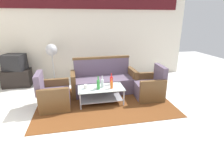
% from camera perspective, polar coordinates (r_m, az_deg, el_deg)
% --- Properties ---
extents(ground_plane, '(14.00, 14.00, 0.00)m').
position_cam_1_polar(ground_plane, '(3.64, -0.41, -14.03)').
color(ground_plane, white).
extents(wall_back, '(6.52, 0.19, 2.80)m').
position_cam_1_polar(wall_back, '(6.10, -6.07, 14.06)').
color(wall_back, silver).
rests_on(wall_back, ground).
extents(rug, '(3.24, 2.14, 0.01)m').
position_cam_1_polar(rug, '(4.41, -2.47, -7.68)').
color(rug, brown).
rests_on(rug, ground).
extents(couch, '(1.82, 0.80, 0.96)m').
position_cam_1_polar(couch, '(4.92, -2.77, -0.89)').
color(couch, '#5B4C60').
rests_on(couch, rug).
extents(armchair_left, '(0.73, 0.79, 0.85)m').
position_cam_1_polar(armchair_left, '(4.28, -18.70, -5.42)').
color(armchair_left, '#5B4C60').
rests_on(armchair_left, rug).
extents(armchair_right, '(0.73, 0.79, 0.85)m').
position_cam_1_polar(armchair_right, '(4.66, 12.20, -2.82)').
color(armchair_right, '#5B4C60').
rests_on(armchair_right, rug).
extents(coffee_table, '(1.10, 0.60, 0.40)m').
position_cam_1_polar(coffee_table, '(4.27, -3.64, -4.70)').
color(coffee_table, silver).
rests_on(coffee_table, rug).
extents(bottle_orange, '(0.06, 0.06, 0.25)m').
position_cam_1_polar(bottle_orange, '(4.12, -0.13, -2.03)').
color(bottle_orange, '#D85919').
rests_on(bottle_orange, coffee_table).
extents(bottle_clear, '(0.07, 0.07, 0.29)m').
position_cam_1_polar(bottle_clear, '(4.20, -3.19, -1.45)').
color(bottle_clear, silver).
rests_on(bottle_clear, coffee_table).
extents(bottle_green, '(0.07, 0.07, 0.32)m').
position_cam_1_polar(bottle_green, '(4.08, -4.52, -1.94)').
color(bottle_green, '#2D8C38').
rests_on(bottle_green, coffee_table).
extents(bottle_red, '(0.07, 0.07, 0.29)m').
position_cam_1_polar(bottle_red, '(4.35, -0.21, -0.65)').
color(bottle_red, red).
rests_on(bottle_red, coffee_table).
extents(cup, '(0.08, 0.08, 0.10)m').
position_cam_1_polar(cup, '(4.18, -8.68, -2.65)').
color(cup, silver).
rests_on(cup, coffee_table).
extents(tv_stand, '(0.80, 0.50, 0.52)m').
position_cam_1_polar(tv_stand, '(6.11, -28.73, 0.16)').
color(tv_stand, black).
rests_on(tv_stand, ground).
extents(television, '(0.70, 0.58, 0.48)m').
position_cam_1_polar(television, '(5.99, -29.46, 4.70)').
color(television, black).
rests_on(television, tv_stand).
extents(pedestal_fan, '(0.36, 0.36, 1.27)m').
position_cam_1_polar(pedestal_fan, '(5.74, -19.23, 8.17)').
color(pedestal_fan, '#2D2D33').
rests_on(pedestal_fan, ground).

